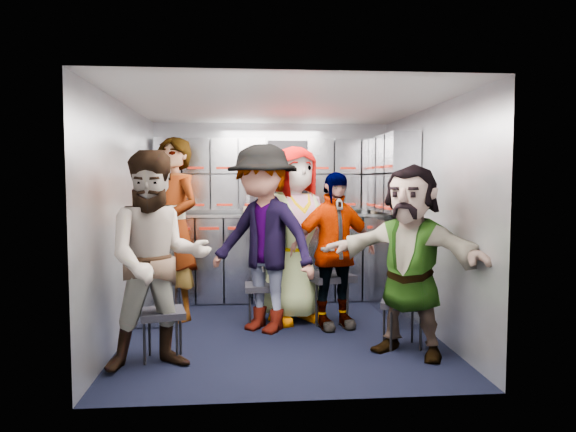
{
  "coord_description": "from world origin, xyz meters",
  "views": [
    {
      "loc": [
        -0.32,
        -4.7,
        1.42
      ],
      "look_at": [
        0.1,
        0.35,
        1.07
      ],
      "focal_mm": 32.0,
      "sensor_mm": 36.0,
      "label": 1
    }
  ],
  "objects": [
    {
      "name": "attendant_arc_c",
      "position": [
        0.16,
        0.41,
        0.88
      ],
      "size": [
        1.01,
        0.85,
        1.76
      ],
      "primitive_type": "imported",
      "rotation": [
        0.0,
        0.0,
        0.4
      ],
      "color": "black",
      "rests_on": "ground"
    },
    {
      "name": "locker_bank_back",
      "position": [
        0.0,
        1.35,
        1.49
      ],
      "size": [
        2.68,
        0.28,
        0.82
      ],
      "primitive_type": "cube",
      "color": "#9195A0",
      "rests_on": "wall_back"
    },
    {
      "name": "jump_seat_near_left",
      "position": [
        -0.98,
        -0.65,
        0.35
      ],
      "size": [
        0.4,
        0.39,
        0.4
      ],
      "rotation": [
        0.0,
        0.0,
        0.23
      ],
      "color": "black",
      "rests_on": "ground"
    },
    {
      "name": "cup_right",
      "position": [
        1.19,
        1.23,
        1.08
      ],
      "size": [
        0.08,
        0.08,
        0.09
      ],
      "primitive_type": "cylinder",
      "color": "tan",
      "rests_on": "counter"
    },
    {
      "name": "attendant_arc_a",
      "position": [
        -0.98,
        -0.83,
        0.82
      ],
      "size": [
        0.93,
        0.81,
        1.64
      ],
      "primitive_type": "imported",
      "rotation": [
        0.0,
        0.0,
        0.26
      ],
      "color": "black",
      "rests_on": "ground"
    },
    {
      "name": "attendant_arc_e",
      "position": [
        1.0,
        -0.68,
        0.78
      ],
      "size": [
        1.41,
        1.26,
        1.55
      ],
      "primitive_type": "imported",
      "rotation": [
        0.0,
        0.0,
        -0.67
      ],
      "color": "black",
      "rests_on": "ground"
    },
    {
      "name": "jump_seat_mid_left",
      "position": [
        -0.16,
        0.26,
        0.36
      ],
      "size": [
        0.35,
        0.33,
        0.4
      ],
      "rotation": [
        0.0,
        0.0,
        0.02
      ],
      "color": "black",
      "rests_on": "ground"
    },
    {
      "name": "cart_bank_back",
      "position": [
        0.0,
        1.29,
        0.49
      ],
      "size": [
        2.68,
        0.38,
        0.99
      ],
      "primitive_type": "cube",
      "color": "#9195A0",
      "rests_on": "ground"
    },
    {
      "name": "cup_left",
      "position": [
        -0.3,
        1.23,
        1.07
      ],
      "size": [
        0.09,
        0.09,
        0.09
      ],
      "primitive_type": "cylinder",
      "color": "tan",
      "rests_on": "counter"
    },
    {
      "name": "attendant_arc_d",
      "position": [
        0.51,
        0.12,
        0.75
      ],
      "size": [
        0.94,
        0.58,
        1.5
      ],
      "primitive_type": "imported",
      "rotation": [
        0.0,
        0.0,
        0.26
      ],
      "color": "black",
      "rests_on": "ground"
    },
    {
      "name": "cart_bank_left",
      "position": [
        -1.19,
        0.56,
        0.49
      ],
      "size": [
        0.38,
        0.76,
        0.99
      ],
      "primitive_type": "cube",
      "color": "#9195A0",
      "rests_on": "ground"
    },
    {
      "name": "floor",
      "position": [
        0.0,
        0.0,
        0.0
      ],
      "size": [
        3.0,
        3.0,
        0.0
      ],
      "primitive_type": "plane",
      "color": "black",
      "rests_on": "ground"
    },
    {
      "name": "wall_left",
      "position": [
        -1.4,
        0.0,
        1.05
      ],
      "size": [
        0.04,
        3.0,
        2.1
      ],
      "primitive_type": "cube",
      "color": "#959BA3",
      "rests_on": "ground"
    },
    {
      "name": "counter",
      "position": [
        0.0,
        1.29,
        1.01
      ],
      "size": [
        2.68,
        0.42,
        0.03
      ],
      "primitive_type": "cube",
      "color": "#B6B9BE",
      "rests_on": "cart_bank_back"
    },
    {
      "name": "bottle_mid",
      "position": [
        -0.29,
        1.24,
        1.14
      ],
      "size": [
        0.07,
        0.07,
        0.22
      ],
      "primitive_type": "cylinder",
      "color": "white",
      "rests_on": "counter"
    },
    {
      "name": "attendant_arc_b",
      "position": [
        -0.16,
        0.08,
        0.88
      ],
      "size": [
        1.29,
        1.21,
        1.75
      ],
      "primitive_type": "imported",
      "rotation": [
        0.0,
        0.0,
        -0.66
      ],
      "color": "black",
      "rests_on": "ground"
    },
    {
      "name": "right_cabinet",
      "position": [
        1.25,
        0.6,
        0.5
      ],
      "size": [
        0.28,
        1.2,
        1.0
      ],
      "primitive_type": "cube",
      "color": "#9195A0",
      "rests_on": "ground"
    },
    {
      "name": "red_latch_strip",
      "position": [
        0.0,
        1.09,
        0.88
      ],
      "size": [
        2.6,
        0.02,
        0.03
      ],
      "primitive_type": "cube",
      "color": "#97180B",
      "rests_on": "cart_bank_back"
    },
    {
      "name": "jump_seat_mid_right",
      "position": [
        0.51,
        0.3,
        0.43
      ],
      "size": [
        0.5,
        0.49,
        0.49
      ],
      "rotation": [
        0.0,
        0.0,
        0.26
      ],
      "color": "black",
      "rests_on": "ground"
    },
    {
      "name": "wall_right",
      "position": [
        1.4,
        0.0,
        1.05
      ],
      "size": [
        0.04,
        3.0,
        2.1
      ],
      "primitive_type": "cube",
      "color": "#959BA3",
      "rests_on": "ground"
    },
    {
      "name": "coffee_niche",
      "position": [
        0.18,
        1.41,
        1.47
      ],
      "size": [
        0.46,
        0.16,
        0.84
      ],
      "primitive_type": null,
      "color": "black",
      "rests_on": "wall_back"
    },
    {
      "name": "jump_seat_near_right",
      "position": [
        1.0,
        -0.5,
        0.36
      ],
      "size": [
        0.43,
        0.42,
        0.4
      ],
      "rotation": [
        0.0,
        0.0,
        -0.35
      ],
      "color": "black",
      "rests_on": "ground"
    },
    {
      "name": "bottle_left",
      "position": [
        -0.14,
        1.24,
        1.14
      ],
      "size": [
        0.07,
        0.07,
        0.22
      ],
      "primitive_type": "cylinder",
      "color": "white",
      "rests_on": "counter"
    },
    {
      "name": "attendant_standing",
      "position": [
        -1.05,
        0.58,
        0.93
      ],
      "size": [
        0.79,
        0.8,
        1.86
      ],
      "primitive_type": "imported",
      "rotation": [
        0.0,
        0.0,
        -0.8
      ],
      "color": "black",
      "rests_on": "ground"
    },
    {
      "name": "locker_bank_right",
      "position": [
        1.25,
        0.7,
        1.49
      ],
      "size": [
        0.28,
        1.0,
        0.82
      ],
      "primitive_type": "cube",
      "color": "#9195A0",
      "rests_on": "wall_right"
    },
    {
      "name": "bottle_right",
      "position": [
        1.08,
        1.24,
        1.17
      ],
      "size": [
        0.07,
        0.07,
        0.27
      ],
      "primitive_type": "cylinder",
      "color": "white",
      "rests_on": "counter"
    },
    {
      "name": "ceiling",
      "position": [
        0.0,
        0.0,
        2.1
      ],
      "size": [
        2.8,
        3.0,
        0.02
      ],
      "primitive_type": "cube",
      "color": "silver",
      "rests_on": "wall_back"
    },
    {
      "name": "jump_seat_center",
      "position": [
        0.16,
        0.59,
        0.41
      ],
      "size": [
        0.42,
        0.4,
        0.47
      ],
      "rotation": [
        0.0,
        0.0,
        -0.08
      ],
      "color": "black",
      "rests_on": "ground"
    },
    {
      "name": "wall_back",
      "position": [
        0.0,
        1.5,
        1.05
      ],
      "size": [
        2.8,
        0.04,
        2.1
      ],
      "primitive_type": "cube",
      "color": "#959BA3",
      "rests_on": "ground"
    }
  ]
}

